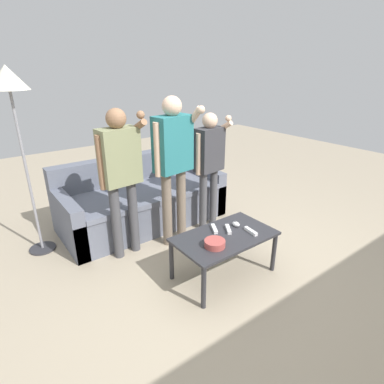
# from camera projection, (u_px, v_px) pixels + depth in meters

# --- Properties ---
(ground_plane) EXTENTS (12.00, 12.00, 0.00)m
(ground_plane) POSITION_uv_depth(u_px,v_px,m) (228.00, 272.00, 3.15)
(ground_plane) COLOR tan
(couch) EXTENTS (2.04, 0.95, 0.83)m
(couch) POSITION_uv_depth(u_px,v_px,m) (141.00, 201.00, 4.07)
(couch) COLOR slate
(couch) RESTS_ON ground
(coffee_table) EXTENTS (0.96, 0.56, 0.44)m
(coffee_table) POSITION_uv_depth(u_px,v_px,m) (224.00, 240.00, 2.97)
(coffee_table) COLOR #2D2D33
(coffee_table) RESTS_ON ground
(snack_bowl) EXTENTS (0.19, 0.19, 0.06)m
(snack_bowl) POSITION_uv_depth(u_px,v_px,m) (215.00, 243.00, 2.76)
(snack_bowl) COLOR #B24C47
(snack_bowl) RESTS_ON coffee_table
(game_remote_nunchuk) EXTENTS (0.06, 0.09, 0.05)m
(game_remote_nunchuk) POSITION_uv_depth(u_px,v_px,m) (236.00, 224.00, 3.11)
(game_remote_nunchuk) COLOR white
(game_remote_nunchuk) RESTS_ON coffee_table
(floor_lamp) EXTENTS (0.36, 0.36, 1.93)m
(floor_lamp) POSITION_uv_depth(u_px,v_px,m) (10.00, 92.00, 2.90)
(floor_lamp) COLOR #2D2D33
(floor_lamp) RESTS_ON ground
(player_left) EXTENTS (0.47, 0.30, 1.56)m
(player_left) POSITION_uv_depth(u_px,v_px,m) (121.00, 168.00, 3.10)
(player_left) COLOR #47474C
(player_left) RESTS_ON ground
(player_center) EXTENTS (0.51, 0.36, 1.65)m
(player_center) POSITION_uv_depth(u_px,v_px,m) (173.00, 155.00, 3.33)
(player_center) COLOR #756656
(player_center) RESTS_ON ground
(player_right) EXTENTS (0.44, 0.28, 1.43)m
(player_right) POSITION_uv_depth(u_px,v_px,m) (209.00, 158.00, 3.72)
(player_right) COLOR #47474C
(player_right) RESTS_ON ground
(game_remote_wand_near) EXTENTS (0.11, 0.16, 0.03)m
(game_remote_wand_near) POSITION_uv_depth(u_px,v_px,m) (214.00, 229.00, 3.04)
(game_remote_wand_near) COLOR white
(game_remote_wand_near) RESTS_ON coffee_table
(game_remote_wand_far) EXTENTS (0.06, 0.17, 0.03)m
(game_remote_wand_far) POSITION_uv_depth(u_px,v_px,m) (251.00, 231.00, 2.99)
(game_remote_wand_far) COLOR white
(game_remote_wand_far) RESTS_ON coffee_table
(game_remote_wand_spare) EXTENTS (0.12, 0.16, 0.03)m
(game_remote_wand_spare) POSITION_uv_depth(u_px,v_px,m) (228.00, 229.00, 3.03)
(game_remote_wand_spare) COLOR white
(game_remote_wand_spare) RESTS_ON coffee_table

